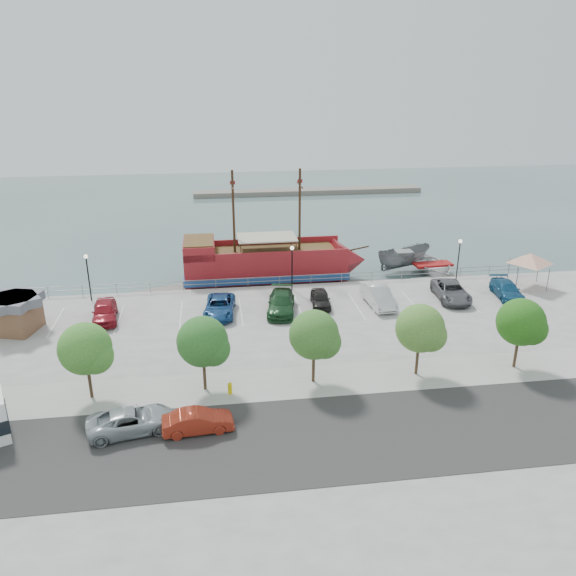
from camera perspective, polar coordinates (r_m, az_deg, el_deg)
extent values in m
plane|color=#425959|center=(46.61, 1.56, -4.26)|extent=(160.00, 160.00, 0.00)
cube|color=gray|center=(29.20, 8.77, -21.19)|extent=(100.00, 58.00, 1.20)
cube|color=#312F2E|center=(32.55, 6.31, -14.61)|extent=(100.00, 8.00, 0.04)
cube|color=gray|center=(37.44, 4.10, -9.33)|extent=(100.00, 4.00, 0.05)
cylinder|color=gray|center=(52.99, 0.21, 1.22)|extent=(50.00, 0.06, 0.06)
cylinder|color=gray|center=(53.12, 0.21, 0.82)|extent=(50.00, 0.06, 0.06)
cube|color=gray|center=(99.97, 2.10, 9.77)|extent=(40.00, 3.00, 0.80)
cube|color=maroon|center=(56.56, -2.34, 2.44)|extent=(15.97, 5.06, 2.59)
cube|color=#254D8F|center=(56.83, -2.33, 1.63)|extent=(16.27, 5.36, 0.60)
cone|color=maroon|center=(58.05, 6.31, 2.82)|extent=(3.21, 4.80, 4.79)
cube|color=maroon|center=(55.71, -9.03, 4.06)|extent=(3.01, 5.00, 1.40)
cube|color=brown|center=(55.50, -9.07, 4.80)|extent=(2.81, 4.60, 0.12)
cube|color=brown|center=(56.19, -1.85, 3.77)|extent=(12.98, 4.45, 0.15)
cube|color=maroon|center=(58.34, -2.61, 4.72)|extent=(15.95, 0.27, 0.70)
cube|color=maroon|center=(53.78, -2.10, 3.30)|extent=(15.95, 0.27, 0.70)
cylinder|color=#382111|center=(55.53, 1.19, 7.88)|extent=(0.24, 0.24, 8.17)
cylinder|color=#382111|center=(54.87, -5.56, 7.63)|extent=(0.24, 0.24, 8.17)
cylinder|color=#382111|center=(55.01, 1.21, 10.41)|extent=(0.15, 2.99, 0.14)
cylinder|color=#382111|center=(54.35, -5.65, 10.18)|extent=(0.15, 2.99, 0.14)
cube|color=#BFB89F|center=(55.75, -2.18, 5.17)|extent=(5.80, 3.82, 0.12)
cylinder|color=#382111|center=(57.86, 7.03, 3.98)|extent=(2.48, 0.17, 0.59)
imported|color=slate|center=(61.13, 11.62, 2.79)|extent=(6.70, 3.90, 2.44)
imported|color=silver|center=(61.00, 14.47, 1.99)|extent=(5.32, 7.07, 1.39)
cube|color=slate|center=(54.79, -13.82, -0.67)|extent=(7.67, 4.76, 0.42)
cube|color=slate|center=(56.62, 8.53, 0.40)|extent=(6.43, 2.46, 0.36)
cube|color=slate|center=(59.12, 15.54, 0.75)|extent=(6.71, 2.57, 0.37)
cube|color=brown|center=(48.55, -25.97, -2.70)|extent=(3.76, 3.76, 2.25)
cube|color=#5A5A65|center=(48.06, -26.23, -1.20)|extent=(4.26, 4.26, 0.71)
cylinder|color=slate|center=(58.22, 21.50, 1.78)|extent=(0.09, 0.09, 2.34)
cylinder|color=slate|center=(59.08, 24.06, 1.68)|extent=(0.09, 0.09, 2.34)
cylinder|color=slate|center=(55.73, 22.25, 0.85)|extent=(0.09, 0.09, 2.34)
cylinder|color=slate|center=(56.63, 24.91, 0.75)|extent=(0.09, 0.09, 2.34)
pyramid|color=silver|center=(56.79, 23.48, 3.24)|extent=(5.33, 5.33, 0.96)
imported|color=#98A2A8|center=(33.47, -15.60, -12.85)|extent=(5.25, 3.16, 1.36)
imported|color=maroon|center=(32.69, -9.15, -13.23)|extent=(4.08, 1.72, 1.31)
cylinder|color=#E0CA05|center=(35.93, -5.91, -10.22)|extent=(0.27, 0.27, 0.66)
sphere|color=#E0CA05|center=(35.75, -5.93, -9.74)|extent=(0.29, 0.29, 0.29)
cylinder|color=black|center=(52.10, -19.58, 0.84)|extent=(0.12, 0.12, 4.00)
sphere|color=#FFF2CC|center=(51.46, -19.86, 3.03)|extent=(0.36, 0.36, 0.36)
cylinder|color=black|center=(51.42, 0.41, 1.84)|extent=(0.12, 0.12, 4.00)
sphere|color=#FFF2CC|center=(50.77, 0.42, 4.08)|extent=(0.36, 0.36, 0.36)
cylinder|color=black|center=(55.91, 16.88, 2.50)|extent=(0.12, 0.12, 4.00)
sphere|color=#FFF2CC|center=(55.31, 17.11, 4.56)|extent=(0.36, 0.36, 0.36)
cylinder|color=#473321|center=(37.09, -19.48, -8.99)|extent=(0.20, 0.20, 2.20)
sphere|color=#387127|center=(36.05, -19.92, -5.81)|extent=(3.20, 3.20, 3.20)
sphere|color=#387127|center=(35.83, -18.99, -6.57)|extent=(2.20, 2.20, 2.20)
cylinder|color=#473321|center=(36.24, -8.48, -8.65)|extent=(0.20, 0.20, 2.20)
sphere|color=#265A21|center=(35.17, -8.68, -5.39)|extent=(3.20, 3.20, 3.20)
sphere|color=#265A21|center=(35.07, -7.66, -6.15)|extent=(2.20, 2.20, 2.20)
cylinder|color=#473321|center=(36.73, 2.60, -7.99)|extent=(0.20, 0.20, 2.20)
sphere|color=#356325|center=(35.67, 2.66, -4.76)|extent=(3.20, 3.20, 3.20)
sphere|color=#356325|center=(35.69, 3.69, -5.48)|extent=(2.20, 2.20, 2.20)
cylinder|color=#473321|center=(38.51, 12.98, -7.10)|extent=(0.20, 0.20, 2.20)
sphere|color=#46712C|center=(37.50, 13.26, -4.00)|extent=(3.20, 3.20, 3.20)
sphere|color=#46712C|center=(37.63, 14.23, -4.67)|extent=(2.20, 2.20, 2.20)
cylinder|color=#473321|center=(41.40, 22.14, -6.12)|extent=(0.20, 0.20, 2.20)
sphere|color=#225815|center=(40.47, 22.58, -3.22)|extent=(3.20, 3.20, 3.20)
sphere|color=#225815|center=(40.69, 23.44, -3.83)|extent=(2.20, 2.20, 2.20)
imported|color=maroon|center=(47.97, -18.12, -2.25)|extent=(2.44, 4.89, 1.60)
imported|color=navy|center=(47.05, -6.96, -1.88)|extent=(2.93, 5.40, 1.44)
imported|color=#1A4321|center=(47.21, -0.70, -1.54)|extent=(3.08, 5.73, 1.58)
imported|color=black|center=(48.52, 3.31, -1.08)|extent=(1.94, 4.07, 1.34)
imported|color=silver|center=(49.14, 9.16, -0.83)|extent=(2.11, 5.19, 1.67)
imported|color=#59585E|center=(51.91, 16.24, -0.31)|extent=(3.06, 5.69, 1.52)
imported|color=navy|center=(54.03, 21.33, -0.17)|extent=(2.57, 5.02, 1.39)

